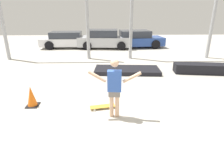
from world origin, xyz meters
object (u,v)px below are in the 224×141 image
object	(u,v)px
skateboarder	(114,85)
skateboard	(103,106)
grind_box	(205,69)
traffic_cone	(31,96)
parked_car_white	(68,40)
parked_car_silver	(104,39)
parked_car_blue	(136,39)
manual_pad	(127,70)

from	to	relation	value
skateboarder	skateboard	bearing A→B (deg)	133.30
grind_box	traffic_cone	size ratio (longest dim) A/B	4.31
traffic_cone	grind_box	bearing A→B (deg)	22.11
skateboarder	parked_car_white	size ratio (longest dim) A/B	0.38
grind_box	parked_car_white	distance (m)	10.29
parked_car_silver	parked_car_blue	size ratio (longest dim) A/B	0.98
skateboarder	parked_car_blue	bearing A→B (deg)	82.63
skateboarder	grind_box	xyz separation A→B (m)	(4.51, 3.52, -0.72)
manual_pad	skateboard	bearing A→B (deg)	-108.57
parked_car_white	manual_pad	bearing A→B (deg)	-58.43
skateboard	manual_pad	bearing A→B (deg)	61.00
skateboarder	skateboard	size ratio (longest dim) A/B	2.13
skateboard	parked_car_white	bearing A→B (deg)	96.80
skateboarder	manual_pad	size ratio (longest dim) A/B	0.54
skateboard	parked_car_silver	bearing A→B (deg)	79.69
manual_pad	parked_car_silver	distance (m)	6.27
grind_box	skateboarder	bearing A→B (deg)	-142.00
grind_box	traffic_cone	world-z (taller)	traffic_cone
manual_pad	parked_car_white	world-z (taller)	parked_car_white
skateboarder	manual_pad	xyz separation A→B (m)	(0.79, 3.80, -0.85)
grind_box	parked_car_blue	distance (m)	6.99
parked_car_white	parked_car_blue	xyz separation A→B (m)	(5.60, -0.03, 0.04)
parked_car_white	grind_box	bearing A→B (deg)	-41.69
parked_car_white	parked_car_silver	bearing A→B (deg)	-5.68
skateboard	traffic_cone	bearing A→B (deg)	163.77
skateboard	parked_car_silver	size ratio (longest dim) A/B	0.18
skateboarder	parked_car_blue	world-z (taller)	skateboarder
grind_box	traffic_cone	distance (m)	7.61
grind_box	manual_pad	size ratio (longest dim) A/B	0.91
manual_pad	parked_car_white	bearing A→B (deg)	123.13
skateboard	traffic_cone	distance (m)	2.23
parked_car_silver	skateboard	bearing A→B (deg)	-86.16
skateboard	parked_car_blue	size ratio (longest dim) A/B	0.18
skateboarder	manual_pad	world-z (taller)	skateboarder
grind_box	parked_car_blue	xyz separation A→B (m)	(-2.26, 6.60, 0.44)
parked_car_silver	parked_car_white	bearing A→B (deg)	179.59
parked_car_blue	traffic_cone	world-z (taller)	parked_car_blue
grind_box	parked_car_silver	xyz separation A→B (m)	(-4.87, 6.41, 0.47)
parked_car_blue	manual_pad	bearing A→B (deg)	-108.47
parked_car_white	parked_car_blue	world-z (taller)	parked_car_blue
skateboarder	grind_box	distance (m)	5.76
traffic_cone	parked_car_silver	bearing A→B (deg)	76.77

